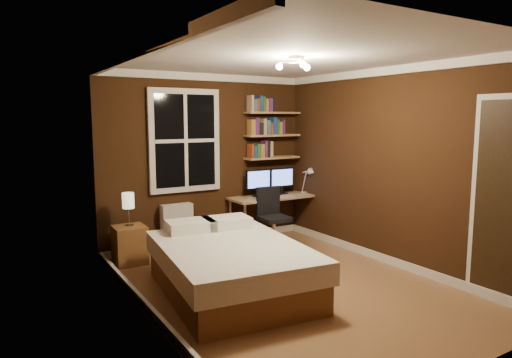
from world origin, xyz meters
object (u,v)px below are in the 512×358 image
monitor_left (258,183)px  office_chair (273,226)px  nightstand (130,245)px  monitor_right (282,181)px  desk_lamp (307,180)px  desk (274,200)px  bedside_lamp (129,210)px  bed (230,267)px  radiator (177,227)px

monitor_left → office_chair: monitor_left is taller
nightstand → monitor_right: size_ratio=1.14×
desk_lamp → desk: bearing=167.8°
nightstand → desk: (2.28, 0.07, 0.37)m
bedside_lamp → monitor_right: (2.47, 0.15, 0.17)m
bed → nightstand: 1.68m
desk → monitor_left: size_ratio=3.30×
bed → office_chair: office_chair is taller
bed → bedside_lamp: size_ratio=4.86×
radiator → desk_lamp: 2.18m
radiator → monitor_right: size_ratio=1.55×
nightstand → radiator: (0.74, 0.24, 0.09)m
bedside_lamp → desk: 2.29m
bedside_lamp → office_chair: 2.05m
nightstand → monitor_right: bearing=4.8°
desk → office_chair: bearing=-125.8°
bedside_lamp → office_chair: (1.99, -0.33, -0.39)m
nightstand → radiator: 0.79m
nightstand → monitor_left: 2.14m
radiator → desk: bearing=-6.3°
bed → office_chair: bearing=48.9°
desk_lamp → radiator: bearing=172.1°
monitor_right → bed: bearing=-137.2°
bed → desk_lamp: (2.19, 1.50, 0.61)m
desk_lamp → office_chair: bearing=-161.1°
nightstand → bedside_lamp: bedside_lamp is taller
monitor_left → nightstand: bearing=-175.9°
bed → monitor_right: (1.83, 1.69, 0.60)m
nightstand → monitor_right: (2.47, 0.15, 0.64)m
office_chair → radiator: bearing=158.3°
monitor_left → bed: bearing=-129.5°
office_chair → monitor_left: bearing=87.1°
radiator → desk_lamp: (2.09, -0.29, 0.56)m
monitor_left → desk_lamp: size_ratio=0.98×
bed → desk: bearing=51.6°
desk_lamp → bedside_lamp: bearing=179.1°
radiator → monitor_left: monitor_left is taller
bed → monitor_left: (1.40, 1.69, 0.60)m
monitor_right → desk_lamp: (0.36, -0.19, 0.01)m
desk_lamp → office_chair: (-0.85, -0.29, -0.58)m
monitor_right → desk_lamp: size_ratio=0.98×
bedside_lamp → radiator: bedside_lamp is taller
nightstand → office_chair: bearing=-8.1°
bedside_lamp → desk_lamp: size_ratio=0.99×
desk → monitor_right: monitor_right is taller
monitor_left → office_chair: bearing=-96.1°
nightstand → desk_lamp: 2.91m
radiator → monitor_left: size_ratio=1.55×
radiator → office_chair: size_ratio=0.76×
bedside_lamp → monitor_right: monitor_right is taller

